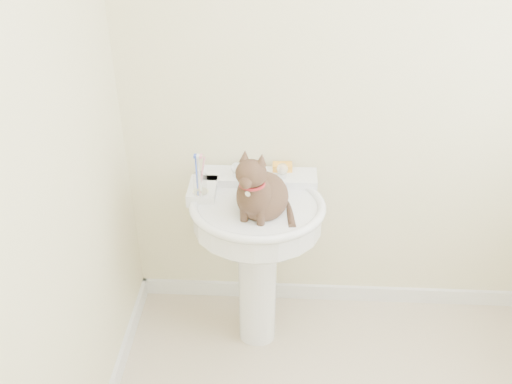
# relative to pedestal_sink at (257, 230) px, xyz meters

# --- Properties ---
(wall_back) EXTENTS (2.20, 0.00, 2.50)m
(wall_back) POSITION_rel_pedestal_sink_xyz_m (0.46, 0.29, 0.60)
(wall_back) COLOR beige
(wall_back) RESTS_ON ground
(wall_left) EXTENTS (0.00, 2.20, 2.50)m
(wall_left) POSITION_rel_pedestal_sink_xyz_m (-0.64, -0.81, 0.60)
(wall_left) COLOR beige
(wall_left) RESTS_ON ground
(baseboard_back) EXTENTS (2.20, 0.02, 0.09)m
(baseboard_back) POSITION_rel_pedestal_sink_xyz_m (0.46, 0.28, -0.61)
(baseboard_back) COLOR white
(baseboard_back) RESTS_ON floor
(pedestal_sink) EXTENTS (0.61, 0.59, 0.83)m
(pedestal_sink) POSITION_rel_pedestal_sink_xyz_m (0.00, 0.00, 0.00)
(pedestal_sink) COLOR white
(pedestal_sink) RESTS_ON floor
(faucet) EXTENTS (0.28, 0.12, 0.14)m
(faucet) POSITION_rel_pedestal_sink_xyz_m (0.00, 0.15, 0.22)
(faucet) COLOR silver
(faucet) RESTS_ON pedestal_sink
(soap_bar) EXTENTS (0.09, 0.06, 0.03)m
(soap_bar) POSITION_rel_pedestal_sink_xyz_m (0.11, 0.24, 0.19)
(soap_bar) COLOR #F3A22C
(soap_bar) RESTS_ON pedestal_sink
(toothbrush_cup) EXTENTS (0.07, 0.07, 0.18)m
(toothbrush_cup) POSITION_rel_pedestal_sink_xyz_m (-0.25, 0.02, 0.23)
(toothbrush_cup) COLOR silver
(toothbrush_cup) RESTS_ON pedestal_sink
(cat) EXTENTS (0.24, 0.31, 0.45)m
(cat) POSITION_rel_pedestal_sink_xyz_m (0.02, -0.06, 0.23)
(cat) COLOR brown
(cat) RESTS_ON pedestal_sink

